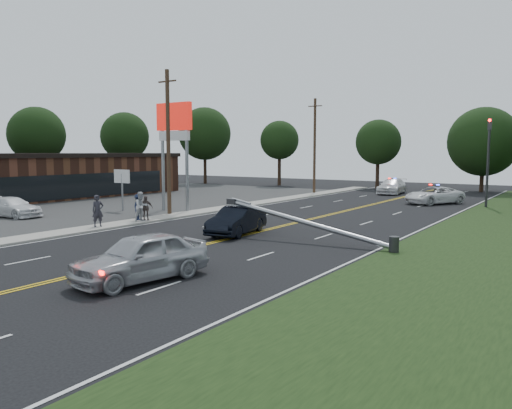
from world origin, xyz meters
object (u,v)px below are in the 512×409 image
Objects in this scene: traffic_signal at (488,155)px; waiting_sedan at (141,257)px; small_sign at (122,180)px; emergency_b at (392,186)px; fallen_streetlight at (315,224)px; bystander_a at (98,211)px; bystander_c at (139,207)px; emergency_a at (434,195)px; parked_car at (12,207)px; pylon_sign at (174,130)px; bystander_d at (146,208)px; bystander_b at (141,206)px; utility_pole_mid at (168,142)px; crashed_sedan at (237,220)px; utility_pole_far at (315,146)px.

waiting_sedan is (-5.80, -31.67, -3.38)m from traffic_signal.
waiting_sedan is (16.50, -13.67, -1.50)m from small_sign.
fallen_streetlight is at bearing -83.00° from emergency_b.
bystander_a reaches higher than emergency_b.
bystander_a reaches higher than fallen_streetlight.
bystander_c is (-16.82, -21.47, -3.25)m from traffic_signal.
emergency_a is (1.64, 31.94, -0.10)m from waiting_sedan.
waiting_sedan is 21.20m from parked_car.
pylon_sign is 4.76× the size of bystander_c.
bystander_d is at bearing -106.16° from emergency_b.
bystander_a is 1.19× the size of bystander_d.
bystander_d is at bearing 145.80° from waiting_sedan.
emergency_b is 30.69m from bystander_b.
traffic_signal is 1.52× the size of parked_car.
pylon_sign is at bearing 36.24° from bystander_b.
parked_car is (-3.50, -6.65, -1.66)m from small_sign.
utility_pole_mid reaches higher than bystander_b.
traffic_signal reaches higher than emergency_b.
small_sign is at bearing 153.84° from crashed_sedan.
fallen_streetlight is (-4.11, -22.00, -3.29)m from traffic_signal.
crashed_sedan is (9.98, -5.92, -5.25)m from pylon_sign.
emergency_b is 3.00× the size of bystander_b.
utility_pole_mid is 5.44m from bystander_c.
utility_pole_far is (-13.39, 26.00, 4.17)m from fallen_streetlight.
utility_pole_mid is at bearing -56.98° from pylon_sign.
traffic_signal reaches higher than bystander_a.
pylon_sign is 1.51× the size of emergency_a.
pylon_sign is 7.70m from bystander_c.
small_sign is 28.94m from emergency_b.
fallen_streetlight reaches higher than parked_car.
crashed_sedan is at bearing 179.07° from fallen_streetlight.
waiting_sedan is at bearing -71.84° from utility_pole_far.
bystander_c reaches higher than emergency_b.
waiting_sedan is (13.00, -15.67, -5.17)m from pylon_sign.
small_sign is at bearing 150.53° from waiting_sedan.
bystander_b is at bearing -105.78° from emergency_b.
crashed_sedan is at bearing -30.70° from pylon_sign.
bystander_b reaches higher than emergency_a.
waiting_sedan is 31.98m from emergency_a.
traffic_signal is 13.91m from emergency_b.
fallen_streetlight is 2.05× the size of crashed_sedan.
parked_car is at bearing -119.72° from emergency_b.
fallen_streetlight is 2.02× the size of parked_car.
pylon_sign is 7.71m from bystander_d.
fallen_streetlight is 22.27m from emergency_a.
bystander_d reaches higher than parked_car.
bystander_b is at bearing 178.79° from fallen_streetlight.
pylon_sign is 1.72× the size of parked_car.
small_sign is at bearing 167.60° from fallen_streetlight.
parked_car is (-21.69, -2.65, -0.24)m from fallen_streetlight.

